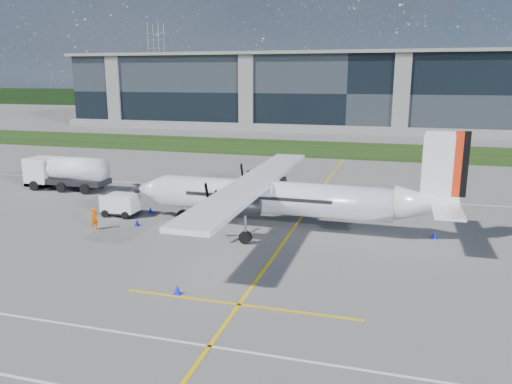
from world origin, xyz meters
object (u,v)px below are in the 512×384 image
Objects in this scene: ground_crew_person at (94,217)px; safety_cone_nose_stbd at (151,210)px; safety_cone_tail at (434,235)px; pylon_west at (157,65)px; baggage_tug at (120,205)px; safety_cone_portwing at (177,290)px; safety_cone_nose_port at (137,222)px; turboprop_aircraft at (285,179)px; fuel_tanker_truck at (62,173)px.

ground_crew_person is 5.45m from safety_cone_nose_stbd.
safety_cone_tail is 1.00× the size of safety_cone_nose_stbd.
ground_crew_person is at bearing -64.83° from pylon_west.
baggage_tug is 5.91× the size of safety_cone_portwing.
baggage_tug is at bearing 141.25° from safety_cone_nose_port.
ground_crew_person reaches higher than safety_cone_nose_port.
turboprop_aircraft reaches higher than ground_crew_person.
turboprop_aircraft is at bearing -6.40° from safety_cone_nose_stbd.
safety_cone_nose_port is (13.09, -8.95, -1.38)m from fuel_tanker_truck.
fuel_tanker_truck is at bearing 169.91° from safety_cone_tail.
safety_cone_nose_stbd is at bearing 101.29° from safety_cone_nose_port.
pylon_west is at bearing 123.02° from safety_cone_tail.
safety_cone_nose_stbd is at bearing -63.47° from pylon_west.
safety_cone_nose_stbd is (70.96, -142.12, -14.75)m from pylon_west.
pylon_west is 175.52m from safety_cone_portwing.
baggage_tug is 5.91× the size of safety_cone_tail.
fuel_tanker_truck is at bearing -66.80° from pylon_west.
turboprop_aircraft is 24.87m from fuel_tanker_truck.
ground_crew_person reaches higher than safety_cone_tail.
safety_cone_tail is at bearing 1.84° from baggage_tug.
baggage_tug is 23.74m from safety_cone_tail.
safety_cone_nose_port is 21.28m from safety_cone_tail.
ground_crew_person is (0.16, -3.77, 0.05)m from baggage_tug.
turboprop_aircraft is 13.31× the size of ground_crew_person.
ground_crew_person is at bearing -109.27° from safety_cone_nose_stbd.
fuel_tanker_truck reaches higher than safety_cone_portwing.
safety_cone_nose_port is (2.47, 1.66, -0.69)m from ground_crew_person.
safety_cone_portwing is (-13.13, -13.04, 0.00)m from safety_cone_tail.
safety_cone_nose_port is at bearing -34.37° from fuel_tanker_truck.
ground_crew_person is 3.75× the size of safety_cone_portwing.
pylon_west is 16.02× the size of ground_crew_person.
turboprop_aircraft is at bearing 0.22° from baggage_tug.
ground_crew_person is 3.06m from safety_cone_nose_port.
safety_cone_portwing is (8.64, -13.61, 0.00)m from safety_cone_nose_stbd.
fuel_tanker_truck reaches higher than safety_cone_tail.
pylon_west is 60.00× the size of safety_cone_tail.
safety_cone_nose_stbd is at bearing 2.15° from ground_crew_person.
ground_crew_person is 24.00m from safety_cone_tail.
safety_cone_portwing is (21.04, -19.12, -1.38)m from fuel_tanker_truck.
fuel_tanker_truck is at bearing 66.43° from ground_crew_person.
safety_cone_nose_port is at bearing 128.03° from safety_cone_portwing.
baggage_tug is at bearing -145.54° from safety_cone_nose_stbd.
fuel_tanker_truck is at bearing 156.05° from safety_cone_nose_stbd.
safety_cone_tail is (10.35, 0.71, -3.49)m from turboprop_aircraft.
safety_cone_nose_port is 12.91m from safety_cone_portwing.
safety_cone_nose_port is (-10.74, -2.16, -3.49)m from turboprop_aircraft.
turboprop_aircraft reaches higher than fuel_tanker_truck.
safety_cone_portwing is (10.58, -12.28, -0.64)m from baggage_tug.
pylon_west is at bearing 117.07° from safety_cone_portwing.
baggage_tug is at bearing -64.31° from pylon_west.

